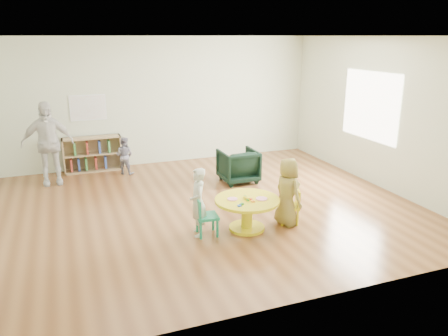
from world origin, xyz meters
name	(u,v)px	position (x,y,z in m)	size (l,w,h in m)	color
room	(204,96)	(0.01, 0.00, 1.89)	(7.10, 7.00, 2.80)	brown
activity_table	(247,208)	(0.32, -1.05, 0.33)	(0.97, 0.97, 0.53)	#D5C512
kid_chair_left	(204,215)	(-0.35, -1.02, 0.31)	(0.33, 0.33, 0.57)	#198C63
kid_chair_right	(292,205)	(1.06, -1.08, 0.29)	(0.37, 0.37, 0.55)	#D5C512
bookshelf	(92,154)	(-1.61, 2.86, 0.37)	(1.20, 0.30, 0.75)	#9E8057
alphabet_poster	(88,108)	(-1.60, 2.98, 1.35)	(0.74, 0.01, 0.54)	white
armchair	(238,166)	(1.05, 1.08, 0.33)	(0.70, 0.72, 0.65)	black
child_left	(198,202)	(-0.42, -0.98, 0.51)	(0.37, 0.24, 1.02)	silver
child_right	(288,192)	(0.96, -1.10, 0.53)	(0.52, 0.34, 1.06)	gold
toddler	(124,156)	(-0.99, 2.39, 0.40)	(0.38, 0.30, 0.79)	#1A1940
adult_caretaker	(48,143)	(-2.44, 2.23, 0.82)	(0.96, 0.40, 1.63)	silver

